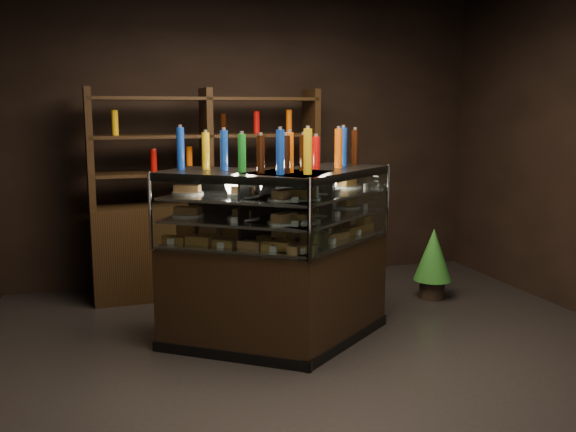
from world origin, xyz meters
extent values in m
plane|color=black|center=(0.00, 0.00, 0.00)|extent=(5.00, 5.00, 0.00)
cube|color=black|center=(0.00, 2.50, 1.50)|extent=(5.00, 0.02, 3.00)
cube|color=black|center=(0.06, 0.49, 0.40)|extent=(1.32, 1.24, 0.79)
cube|color=black|center=(0.06, 0.49, 0.04)|extent=(1.36, 1.27, 0.08)
cube|color=black|center=(0.06, 0.49, 1.32)|extent=(1.32, 1.24, 0.06)
cube|color=silver|center=(0.06, 0.49, 0.80)|extent=(1.25, 1.17, 0.02)
cube|color=silver|center=(0.06, 0.49, 0.99)|extent=(1.25, 1.17, 0.02)
cube|color=silver|center=(0.06, 0.49, 1.16)|extent=(1.25, 1.17, 0.02)
cube|color=white|center=(0.26, 0.25, 1.07)|extent=(0.94, 0.78, 0.56)
cylinder|color=silver|center=(0.72, 0.64, 1.07)|extent=(0.03, 0.03, 0.58)
cylinder|color=silver|center=(-0.22, -0.13, 1.07)|extent=(0.03, 0.03, 0.58)
cube|color=black|center=(-0.53, 0.47, 0.40)|extent=(1.34, 1.20, 0.79)
cube|color=black|center=(-0.53, 0.47, 0.04)|extent=(1.38, 1.24, 0.08)
cube|color=black|center=(-0.53, 0.47, 1.32)|extent=(1.34, 1.20, 0.06)
cube|color=silver|center=(-0.53, 0.47, 0.80)|extent=(1.27, 1.13, 0.02)
cube|color=silver|center=(-0.53, 0.47, 0.99)|extent=(1.27, 1.13, 0.02)
cube|color=silver|center=(-0.53, 0.47, 1.16)|extent=(1.27, 1.13, 0.02)
cube|color=white|center=(-0.71, 0.22, 1.07)|extent=(0.99, 0.72, 0.56)
cylinder|color=silver|center=(-0.22, -0.13, 1.07)|extent=(0.03, 0.03, 0.58)
cylinder|color=silver|center=(-1.20, 0.58, 1.07)|extent=(0.03, 0.03, 0.58)
cube|color=#B1853F|center=(-0.31, 0.14, 0.84)|extent=(0.20, 0.18, 0.06)
cube|color=#B1853F|center=(-0.16, 0.27, 0.84)|extent=(0.20, 0.18, 0.06)
cube|color=#B1853F|center=(0.00, 0.40, 0.84)|extent=(0.20, 0.18, 0.06)
cube|color=#B1853F|center=(0.16, 0.53, 0.84)|extent=(0.20, 0.18, 0.06)
cube|color=#B1853F|center=(0.31, 0.66, 0.84)|extent=(0.20, 0.18, 0.06)
cube|color=#B1853F|center=(0.47, 0.79, 0.84)|extent=(0.20, 0.18, 0.06)
cylinder|color=white|center=(-0.30, 0.20, 1.01)|extent=(0.24, 0.24, 0.02)
cube|color=#B1853F|center=(-0.30, 0.20, 1.04)|extent=(0.18, 0.17, 0.05)
cylinder|color=white|center=(0.06, 0.49, 1.01)|extent=(0.24, 0.24, 0.02)
cube|color=#B1853F|center=(0.06, 0.49, 1.04)|extent=(0.18, 0.17, 0.05)
cylinder|color=white|center=(0.41, 0.78, 1.01)|extent=(0.24, 0.24, 0.02)
cube|color=#B1853F|center=(0.41, 0.78, 1.04)|extent=(0.18, 0.17, 0.05)
cylinder|color=white|center=(-0.30, 0.20, 1.17)|extent=(0.24, 0.24, 0.02)
cube|color=#B1853F|center=(-0.30, 0.20, 1.21)|extent=(0.18, 0.17, 0.05)
cylinder|color=white|center=(0.06, 0.49, 1.17)|extent=(0.24, 0.24, 0.02)
cube|color=#B1853F|center=(0.06, 0.49, 1.21)|extent=(0.18, 0.17, 0.05)
cylinder|color=white|center=(0.41, 0.78, 1.17)|extent=(0.24, 0.24, 0.02)
cube|color=#B1853F|center=(0.41, 0.78, 1.21)|extent=(0.18, 0.17, 0.05)
cube|color=#B1853F|center=(-0.96, 0.75, 0.84)|extent=(0.20, 0.18, 0.06)
cube|color=#B1853F|center=(-0.79, 0.63, 0.84)|extent=(0.20, 0.18, 0.06)
cube|color=#B1853F|center=(-0.63, 0.51, 0.84)|extent=(0.20, 0.18, 0.06)
cube|color=#B1853F|center=(-0.46, 0.39, 0.84)|extent=(0.20, 0.18, 0.06)
cube|color=#B1853F|center=(-0.30, 0.27, 0.84)|extent=(0.20, 0.18, 0.06)
cube|color=#B1853F|center=(-0.13, 0.15, 0.84)|extent=(0.20, 0.18, 0.06)
cylinder|color=white|center=(-0.90, 0.74, 1.01)|extent=(0.24, 0.24, 0.02)
cube|color=#B1853F|center=(-0.90, 0.74, 1.04)|extent=(0.19, 0.17, 0.05)
cylinder|color=white|center=(-0.53, 0.47, 1.01)|extent=(0.24, 0.24, 0.02)
cube|color=#B1853F|center=(-0.53, 0.47, 1.04)|extent=(0.19, 0.17, 0.05)
cylinder|color=white|center=(-0.16, 0.20, 1.01)|extent=(0.24, 0.24, 0.02)
cube|color=#B1853F|center=(-0.16, 0.20, 1.04)|extent=(0.19, 0.17, 0.05)
cylinder|color=white|center=(-0.90, 0.74, 1.17)|extent=(0.24, 0.24, 0.02)
cube|color=#B1853F|center=(-0.90, 0.74, 1.21)|extent=(0.19, 0.17, 0.05)
cylinder|color=white|center=(-0.53, 0.47, 1.17)|extent=(0.24, 0.24, 0.02)
cube|color=#B1853F|center=(-0.53, 0.47, 1.21)|extent=(0.19, 0.17, 0.05)
cylinder|color=white|center=(-0.16, 0.20, 1.17)|extent=(0.24, 0.24, 0.02)
cube|color=#B1853F|center=(-0.16, 0.20, 1.21)|extent=(0.19, 0.17, 0.05)
cylinder|color=silver|center=(-0.33, 0.17, 1.49)|extent=(0.06, 0.06, 0.28)
cylinder|color=silver|center=(-0.33, 0.17, 1.64)|extent=(0.03, 0.03, 0.02)
cylinder|color=#D8590A|center=(-0.20, 0.28, 1.49)|extent=(0.06, 0.06, 0.28)
cylinder|color=silver|center=(-0.20, 0.28, 1.64)|extent=(0.03, 0.03, 0.02)
cylinder|color=yellow|center=(-0.07, 0.38, 1.49)|extent=(0.06, 0.06, 0.28)
cylinder|color=silver|center=(-0.07, 0.38, 1.64)|extent=(0.03, 0.03, 0.02)
cylinder|color=#B20C0A|center=(0.06, 0.49, 1.49)|extent=(0.06, 0.06, 0.28)
cylinder|color=silver|center=(0.06, 0.49, 1.64)|extent=(0.03, 0.03, 0.02)
cylinder|color=#147223|center=(0.19, 0.60, 1.49)|extent=(0.06, 0.06, 0.28)
cylinder|color=silver|center=(0.19, 0.60, 1.64)|extent=(0.03, 0.03, 0.02)
cylinder|color=black|center=(0.32, 0.71, 1.49)|extent=(0.06, 0.06, 0.28)
cylinder|color=silver|center=(0.32, 0.71, 1.64)|extent=(0.03, 0.03, 0.02)
cylinder|color=#0F38B2|center=(0.45, 0.81, 1.49)|extent=(0.06, 0.06, 0.28)
cylinder|color=silver|center=(0.45, 0.81, 1.64)|extent=(0.03, 0.03, 0.02)
cylinder|color=silver|center=(-0.94, 0.77, 1.49)|extent=(0.06, 0.06, 0.28)
cylinder|color=silver|center=(-0.94, 0.77, 1.64)|extent=(0.03, 0.03, 0.02)
cylinder|color=#D8590A|center=(-0.80, 0.67, 1.49)|extent=(0.06, 0.06, 0.28)
cylinder|color=silver|center=(-0.80, 0.67, 1.64)|extent=(0.03, 0.03, 0.02)
cylinder|color=yellow|center=(-0.67, 0.57, 1.49)|extent=(0.06, 0.06, 0.28)
cylinder|color=silver|center=(-0.67, 0.57, 1.64)|extent=(0.03, 0.03, 0.02)
cylinder|color=#B20C0A|center=(-0.53, 0.47, 1.49)|extent=(0.06, 0.06, 0.28)
cylinder|color=silver|center=(-0.53, 0.47, 1.64)|extent=(0.03, 0.03, 0.02)
cylinder|color=#147223|center=(-0.39, 0.37, 1.49)|extent=(0.06, 0.06, 0.28)
cylinder|color=silver|center=(-0.39, 0.37, 1.64)|extent=(0.03, 0.03, 0.02)
cylinder|color=black|center=(-0.25, 0.27, 1.49)|extent=(0.06, 0.06, 0.28)
cylinder|color=silver|center=(-0.25, 0.27, 1.64)|extent=(0.03, 0.03, 0.02)
cylinder|color=#0F38B2|center=(-0.12, 0.18, 1.49)|extent=(0.06, 0.06, 0.28)
cylinder|color=silver|center=(-0.12, 0.18, 1.64)|extent=(0.03, 0.03, 0.02)
cylinder|color=black|center=(1.49, 1.21, 0.09)|extent=(0.24, 0.24, 0.18)
cone|color=#1A5D21|center=(1.49, 1.21, 0.43)|extent=(0.36, 0.36, 0.50)
cone|color=#1A5D21|center=(1.49, 1.21, 0.60)|extent=(0.28, 0.28, 0.35)
cube|color=black|center=(-0.53, 2.05, 0.45)|extent=(2.24, 0.52, 0.90)
cube|color=black|center=(-1.61, 2.00, 1.45)|extent=(0.08, 0.38, 1.10)
cube|color=black|center=(-0.53, 2.05, 1.45)|extent=(0.08, 0.38, 1.10)
cube|color=black|center=(0.55, 2.10, 1.45)|extent=(0.08, 0.38, 1.10)
cube|color=black|center=(-0.53, 2.05, 1.20)|extent=(2.19, 0.47, 0.03)
cube|color=black|center=(-0.53, 2.05, 1.55)|extent=(2.19, 0.47, 0.03)
cube|color=black|center=(-0.53, 2.05, 1.90)|extent=(2.19, 0.47, 0.03)
cylinder|color=silver|center=(-1.37, 2.01, 1.32)|extent=(0.06, 0.06, 0.22)
cylinder|color=#D8590A|center=(-1.04, 2.03, 1.32)|extent=(0.06, 0.06, 0.22)
cylinder|color=yellow|center=(-0.70, 2.04, 1.32)|extent=(0.06, 0.06, 0.22)
cylinder|color=#B20C0A|center=(-0.36, 2.06, 1.32)|extent=(0.06, 0.06, 0.22)
cylinder|color=#147223|center=(-0.03, 2.07, 1.32)|extent=(0.06, 0.06, 0.22)
cylinder|color=black|center=(0.31, 2.09, 1.32)|extent=(0.06, 0.06, 0.22)
camera|label=1|loc=(-1.57, -4.10, 1.80)|focal=40.00mm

